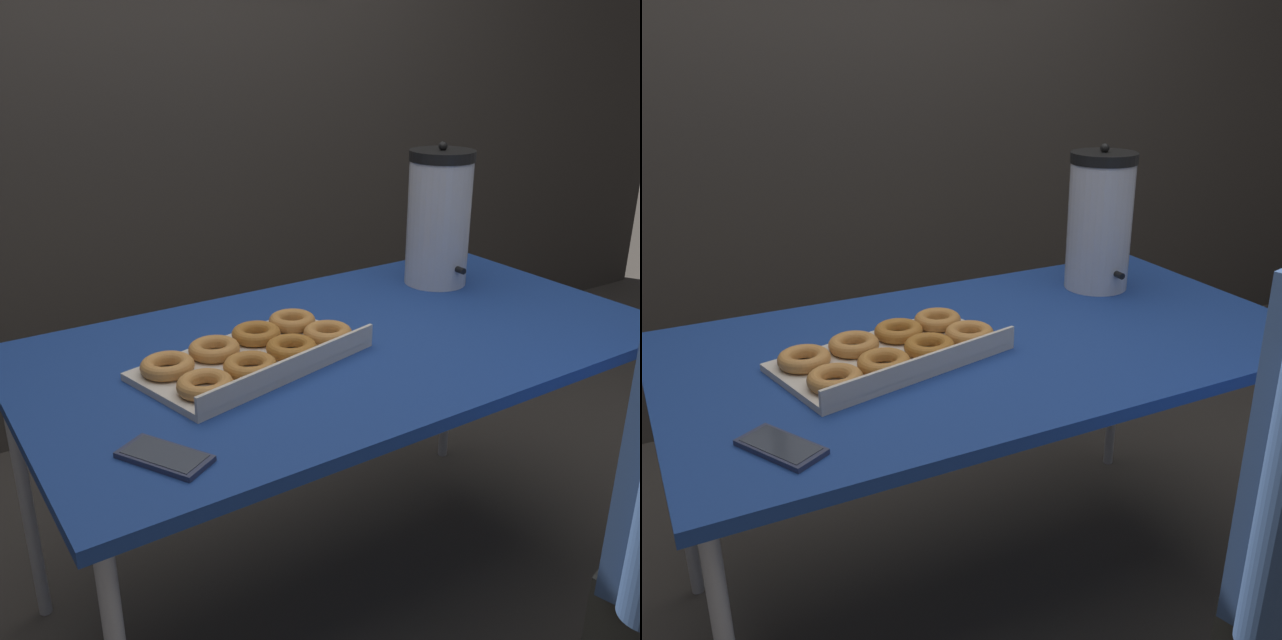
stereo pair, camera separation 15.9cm
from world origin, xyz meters
TOP-DOWN VIEW (x-y plane):
  - ground_plane at (0.00, 0.00)m, footprint 12.00×12.00m
  - back_wall at (0.00, 1.29)m, footprint 6.00×0.11m
  - folding_table at (0.00, 0.00)m, footprint 1.47×0.82m
  - donut_box at (-0.24, -0.00)m, footprint 0.53×0.36m
  - coffee_urn at (0.44, 0.19)m, footprint 0.18×0.20m
  - cell_phone at (-0.55, -0.26)m, footprint 0.14×0.17m

SIDE VIEW (x-z plane):
  - ground_plane at x=0.00m, z-range 0.00..0.00m
  - folding_table at x=0.00m, z-range 0.33..1.07m
  - cell_phone at x=-0.55m, z-range 0.74..0.75m
  - donut_box at x=-0.24m, z-range 0.74..0.79m
  - coffee_urn at x=0.44m, z-range 0.73..1.13m
  - back_wall at x=0.00m, z-range 0.00..2.84m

